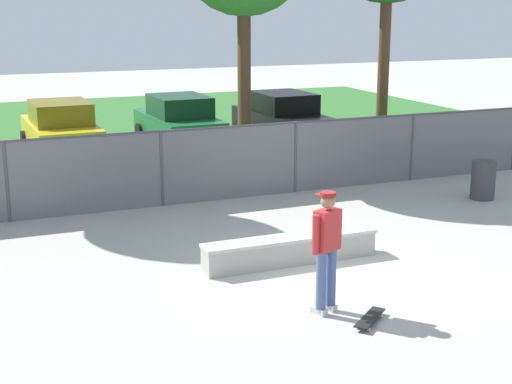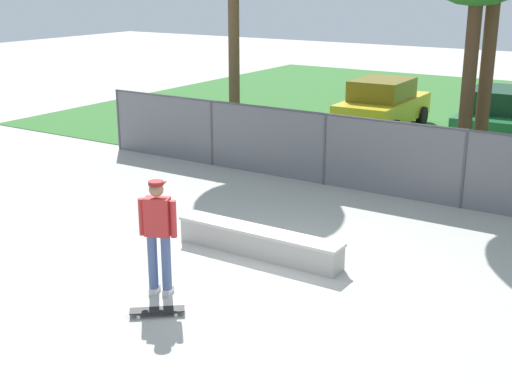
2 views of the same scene
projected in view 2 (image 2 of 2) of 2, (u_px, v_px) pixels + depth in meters
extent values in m
plane|color=#ADAAA3|center=(268.00, 275.00, 11.42)|extent=(80.00, 80.00, 0.00)
cube|color=#336B2D|center=(502.00, 120.00, 23.87)|extent=(28.51, 20.00, 0.02)
cube|color=#A8A59E|center=(259.00, 244.00, 12.18)|extent=(3.17, 0.44, 0.43)
cube|color=beige|center=(259.00, 231.00, 12.11)|extent=(3.21, 0.48, 0.06)
cube|color=beige|center=(155.00, 289.00, 10.77)|extent=(0.20, 0.28, 0.10)
cube|color=beige|center=(168.00, 291.00, 10.73)|extent=(0.20, 0.28, 0.10)
cylinder|color=#475B89|center=(153.00, 261.00, 10.60)|extent=(0.15, 0.15, 0.88)
cylinder|color=#475B89|center=(166.00, 262.00, 10.55)|extent=(0.15, 0.15, 0.88)
cube|color=red|center=(157.00, 217.00, 10.36)|extent=(0.43, 0.34, 0.60)
cylinder|color=red|center=(142.00, 217.00, 10.41)|extent=(0.10, 0.10, 0.58)
cylinder|color=red|center=(173.00, 219.00, 10.31)|extent=(0.10, 0.10, 0.58)
sphere|color=#9E7051|center=(156.00, 189.00, 10.23)|extent=(0.22, 0.22, 0.22)
cylinder|color=maroon|center=(156.00, 183.00, 10.20)|extent=(0.23, 0.23, 0.06)
cube|color=maroon|center=(159.00, 182.00, 10.33)|extent=(0.23, 0.18, 0.02)
cube|color=black|center=(157.00, 310.00, 10.04)|extent=(0.74, 0.66, 0.02)
cube|color=#B2B2B7|center=(176.00, 310.00, 10.07)|extent=(0.14, 0.15, 0.02)
cube|color=#B2B2B7|center=(139.00, 312.00, 10.01)|extent=(0.14, 0.15, 0.02)
cylinder|color=silver|center=(176.00, 315.00, 10.00)|extent=(0.06, 0.06, 0.05)
cylinder|color=silver|center=(176.00, 310.00, 10.16)|extent=(0.06, 0.06, 0.05)
cylinder|color=silver|center=(138.00, 317.00, 9.94)|extent=(0.06, 0.06, 0.05)
cylinder|color=silver|center=(139.00, 312.00, 10.10)|extent=(0.06, 0.06, 0.05)
cylinder|color=#4C4C51|center=(118.00, 120.00, 19.60)|extent=(0.07, 0.07, 1.73)
cylinder|color=#4C4C51|center=(212.00, 133.00, 17.90)|extent=(0.07, 0.07, 1.73)
cylinder|color=#4C4C51|center=(324.00, 149.00, 16.19)|extent=(0.07, 0.07, 1.73)
cylinder|color=#4C4C51|center=(464.00, 169.00, 14.49)|extent=(0.07, 0.07, 1.73)
cylinder|color=#4C4C51|center=(393.00, 122.00, 15.09)|extent=(16.51, 0.05, 0.05)
cube|color=slate|center=(390.00, 159.00, 15.34)|extent=(16.51, 0.01, 1.73)
cylinder|color=brown|center=(234.00, 54.00, 19.72)|extent=(0.32, 0.32, 5.29)
cylinder|color=#47301E|center=(468.00, 89.00, 15.85)|extent=(0.32, 0.32, 4.54)
cylinder|color=#513823|center=(486.00, 77.00, 16.18)|extent=(0.32, 0.32, 4.99)
cube|color=gold|center=(383.00, 109.00, 22.21)|extent=(1.90, 4.24, 0.70)
cube|color=#776413|center=(382.00, 89.00, 21.89)|extent=(1.65, 2.14, 0.64)
cylinder|color=black|center=(372.00, 111.00, 23.82)|extent=(0.23, 0.64, 0.64)
cylinder|color=black|center=(422.00, 116.00, 22.93)|extent=(0.23, 0.64, 0.64)
cylinder|color=black|center=(340.00, 124.00, 21.70)|extent=(0.23, 0.64, 0.64)
cylinder|color=black|center=(394.00, 130.00, 20.80)|extent=(0.23, 0.64, 0.64)
cube|color=#1E6638|center=(499.00, 121.00, 20.38)|extent=(1.90, 4.24, 0.70)
cube|color=#10381E|center=(500.00, 99.00, 20.06)|extent=(1.65, 2.14, 0.64)
cylinder|color=black|center=(478.00, 122.00, 21.99)|extent=(0.23, 0.64, 0.64)
cylinder|color=black|center=(455.00, 137.00, 19.87)|extent=(0.23, 0.64, 0.64)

